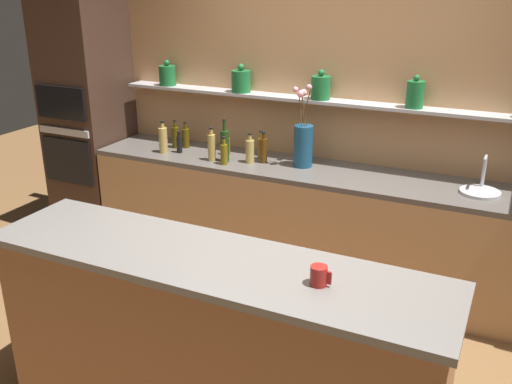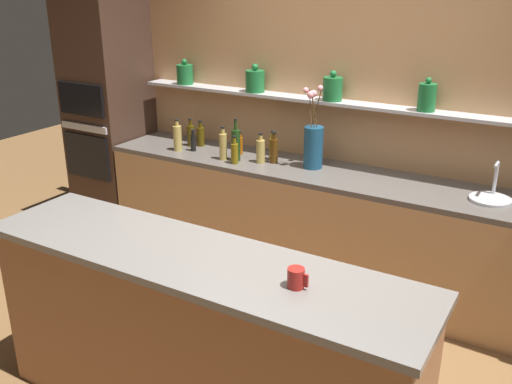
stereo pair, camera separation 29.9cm
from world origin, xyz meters
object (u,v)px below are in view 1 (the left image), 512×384
(bottle_oil_6, at_px, (186,137))
(coffee_mug, at_px, (319,276))
(bottle_spirit_8, at_px, (163,140))
(bottle_oil_2, at_px, (261,148))
(bottle_sauce_10, at_px, (227,145))
(flower_vase, at_px, (303,143))
(sink_fixture, at_px, (480,190))
(bottle_oil_3, at_px, (175,137))
(oven_tower, at_px, (89,121))
(bottle_spirit_0, at_px, (263,150))
(bottle_wine_1, at_px, (225,145))
(bottle_oil_4, at_px, (224,153))
(bottle_spirit_9, at_px, (212,147))
(bottle_sauce_5, at_px, (179,143))
(bottle_spirit_7, at_px, (250,151))

(bottle_oil_6, relative_size, coffee_mug, 2.32)
(bottle_oil_6, distance_m, bottle_spirit_8, 0.23)
(bottle_oil_2, distance_m, bottle_spirit_8, 0.84)
(bottle_sauce_10, bearing_deg, flower_vase, -1.15)
(sink_fixture, height_order, bottle_oil_2, sink_fixture)
(flower_vase, relative_size, bottle_oil_3, 2.58)
(oven_tower, xyz_separation_m, bottle_spirit_0, (1.76, -0.00, -0.04))
(bottle_oil_2, bearing_deg, bottle_wine_1, -145.16)
(bottle_oil_4, bearing_deg, bottle_spirit_0, 34.25)
(flower_vase, xyz_separation_m, bottle_sauce_10, (-0.67, 0.01, -0.11))
(oven_tower, height_order, bottle_spirit_9, oven_tower)
(bottle_sauce_5, distance_m, bottle_spirit_9, 0.37)
(flower_vase, distance_m, bottle_oil_2, 0.38)
(bottle_spirit_0, bearing_deg, bottle_oil_3, 176.10)
(sink_fixture, distance_m, coffee_mug, 1.89)
(oven_tower, xyz_separation_m, bottle_wine_1, (1.47, -0.11, -0.02))
(sink_fixture, distance_m, bottle_sauce_10, 1.98)
(bottle_oil_2, distance_m, bottle_spirit_7, 0.12)
(sink_fixture, bearing_deg, bottle_oil_2, 178.29)
(flower_vase, distance_m, bottle_sauce_5, 1.08)
(oven_tower, bearing_deg, bottle_spirit_0, -0.08)
(oven_tower, distance_m, flower_vase, 2.07)
(oven_tower, relative_size, bottle_spirit_7, 8.82)
(bottle_wine_1, bearing_deg, bottle_oil_4, -65.12)
(bottle_oil_2, bearing_deg, bottle_oil_4, -130.69)
(sink_fixture, height_order, bottle_spirit_7, sink_fixture)
(sink_fixture, bearing_deg, bottle_sauce_5, -178.25)
(sink_fixture, height_order, bottle_oil_6, sink_fixture)
(bottle_oil_6, bearing_deg, sink_fixture, -2.04)
(bottle_oil_2, bearing_deg, coffee_mug, -58.23)
(bottle_spirit_9, relative_size, bottle_sauce_10, 1.41)
(sink_fixture, xyz_separation_m, bottle_wine_1, (-1.92, -0.12, 0.11))
(flower_vase, distance_m, bottle_wine_1, 0.63)
(bottle_wine_1, bearing_deg, coffee_mug, -50.56)
(bottle_spirit_8, bearing_deg, sink_fixture, 2.94)
(oven_tower, distance_m, bottle_oil_4, 1.51)
(bottle_oil_4, relative_size, bottle_spirit_8, 0.83)
(bottle_spirit_8, xyz_separation_m, bottle_sauce_10, (0.51, 0.17, -0.03))
(bottle_spirit_0, bearing_deg, coffee_mug, -58.47)
(bottle_oil_3, bearing_deg, bottle_spirit_8, -93.04)
(bottle_spirit_8, bearing_deg, oven_tower, 172.58)
(bottle_sauce_5, bearing_deg, bottle_oil_6, 102.79)
(bottle_spirit_7, height_order, bottle_sauce_10, bottle_spirit_7)
(bottle_spirit_9, xyz_separation_m, bottle_sauce_10, (0.04, 0.19, -0.03))
(bottle_sauce_10, bearing_deg, coffee_mug, -51.81)
(bottle_oil_6, bearing_deg, bottle_oil_3, -150.79)
(bottle_spirit_9, bearing_deg, bottle_sauce_10, 79.16)
(bottle_spirit_9, bearing_deg, oven_tower, 174.31)
(bottle_oil_3, xyz_separation_m, bottle_sauce_5, (0.11, -0.12, -0.02))
(bottle_sauce_5, relative_size, coffee_mug, 1.90)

